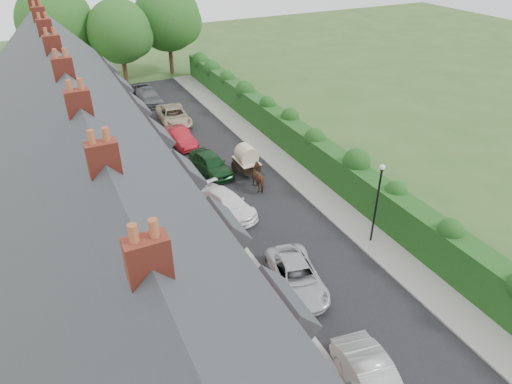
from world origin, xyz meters
The scene contains 23 objects.
ground centered at (0.00, 0.00, 0.00)m, with size 140.00×140.00×0.00m, color #2D4C1E.
road centered at (-0.50, 11.00, 0.01)m, with size 6.00×58.00×0.02m, color black.
pavement_hedge_side centered at (3.60, 11.00, 0.06)m, with size 2.20×58.00×0.12m, color #9C9B94.
pavement_house_side centered at (-4.35, 11.00, 0.06)m, with size 1.70×58.00×0.12m, color #9C9B94.
kerb_hedge_side centered at (2.55, 11.00, 0.07)m, with size 0.18×58.00×0.13m, color #9A9994.
kerb_house_side centered at (-3.55, 11.00, 0.07)m, with size 0.18×58.00×0.13m, color #9A9994.
hedge centered at (5.40, 11.00, 1.60)m, with size 2.10×58.00×2.85m.
terrace_row centered at (-10.87, 9.98, 4.47)m, with size 9.05×40.50×11.50m.
garden_wall_row centered at (-5.35, 10.00, 0.46)m, with size 0.35×40.35×1.10m.
lamppost centered at (3.40, 4.00, 3.30)m, with size 0.32×0.32×5.16m.
tree_far_left centered at (-2.65, 40.08, 5.71)m, with size 7.14×6.80×9.29m.
tree_far_right centered at (3.39, 42.08, 6.31)m, with size 7.98×7.60×10.31m.
tree_far_back centered at (-8.59, 43.08, 6.62)m, with size 8.40×8.00×10.82m.
car_silver_a centered at (-3.00, -4.20, 0.78)m, with size 1.65×4.74×1.56m, color #A9A8AD.
car_silver_b centered at (-2.50, 2.63, 0.69)m, with size 2.28×4.94×1.37m, color #B5B9BD.
car_white centered at (-3.00, 10.60, 0.70)m, with size 1.95×4.80×1.39m, color white.
car_green centered at (-1.99, 16.08, 0.78)m, with size 1.85×4.59×1.57m, color #103617.
car_red centered at (-2.53, 21.80, 0.71)m, with size 1.51×4.32×1.42m, color maroon.
car_beige centered at (-1.60, 26.47, 0.76)m, with size 2.53×5.49×1.52m, color tan.
car_grey centered at (-2.22, 33.00, 0.71)m, with size 1.99×4.91×1.42m, color #54565B.
car_black centered at (-2.22, 35.00, 0.68)m, with size 1.61×4.01×1.37m, color black.
horse centered at (0.28, 12.48, 0.85)m, with size 0.92×2.02×1.70m, color #52311E.
horse_cart centered at (0.28, 14.66, 1.37)m, with size 1.50×3.31×2.39m.
Camera 1 is at (-12.19, -12.41, 16.52)m, focal length 32.00 mm.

